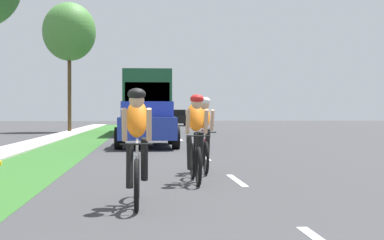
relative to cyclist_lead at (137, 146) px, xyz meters
The scene contains 12 objects.
ground_plane 14.04m from the cyclist_lead, 82.57° to the left, with size 120.00×120.00×0.00m, color #38383A.
grass_verge 14.16m from the cyclist_lead, 100.45° to the left, with size 2.05×70.00×0.01m, color #2D6026.
sidewalk_concrete 14.56m from the cyclist_lead, 107.07° to the left, with size 1.36×70.00×0.10m, color #B2ADA3.
lane_markings_center 18.01m from the cyclist_lead, 84.21° to the left, with size 0.12×52.71×0.01m.
cyclist_lead is the anchor object (origin of this frame).
cyclist_trailing 2.56m from the cyclist_lead, 66.48° to the left, with size 0.42×1.72×1.58m.
cyclist_distant 4.29m from the cyclist_lead, 71.65° to the left, with size 0.42×1.72×1.58m.
pickup_blue 12.84m from the cyclist_lead, 88.97° to the left, with size 2.22×5.10×1.64m.
bus_dark_green 26.08m from the cyclist_lead, 89.33° to the left, with size 2.78×11.60×3.48m.
sedan_black 44.52m from the cyclist_lead, 85.79° to the left, with size 1.98×4.30×1.52m.
suv_silver 53.25m from the cyclist_lead, 89.95° to the left, with size 2.15×4.70×1.79m.
street_tree_far 29.68m from the cyclist_lead, 99.19° to the left, with size 3.42×3.42×8.37m.
Camera 1 is at (-1.73, -1.35, 1.26)m, focal length 51.56 mm.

